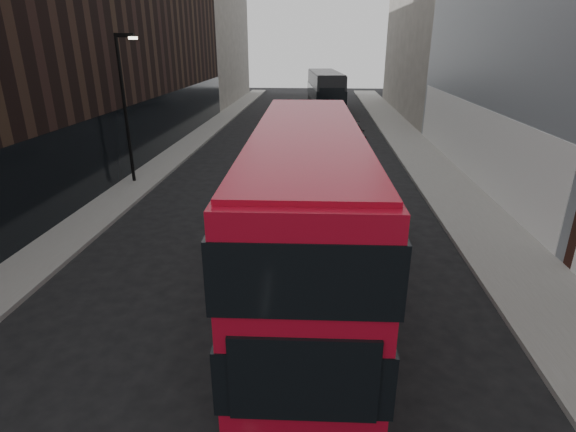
% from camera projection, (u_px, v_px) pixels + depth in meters
% --- Properties ---
extents(sidewalk_right, '(3.00, 80.00, 0.15)m').
position_uv_depth(sidewalk_right, '(420.00, 155.00, 28.46)').
color(sidewalk_right, slate).
rests_on(sidewalk_right, ground).
extents(sidewalk_left, '(2.00, 80.00, 0.15)m').
position_uv_depth(sidewalk_left, '(180.00, 151.00, 29.47)').
color(sidewalk_left, slate).
rests_on(sidewalk_left, ground).
extents(building_victorian, '(6.50, 24.00, 21.00)m').
position_uv_depth(building_victorian, '(431.00, 9.00, 42.41)').
color(building_victorian, slate).
rests_on(building_victorian, ground).
extents(building_left_mid, '(5.00, 24.00, 14.00)m').
position_uv_depth(building_left_mid, '(144.00, 38.00, 31.84)').
color(building_left_mid, black).
rests_on(building_left_mid, ground).
extents(building_left_far, '(5.00, 20.00, 13.00)m').
position_uv_depth(building_left_far, '(214.00, 45.00, 52.49)').
color(building_left_far, slate).
rests_on(building_left_far, ground).
extents(street_lamp, '(1.06, 0.22, 7.00)m').
position_uv_depth(street_lamp, '(126.00, 100.00, 21.49)').
color(street_lamp, black).
rests_on(street_lamp, sidewalk_left).
extents(red_bus, '(3.09, 11.93, 4.78)m').
position_uv_depth(red_bus, '(306.00, 207.00, 11.97)').
color(red_bus, maroon).
rests_on(red_bus, ground).
extents(grey_bus, '(4.03, 12.38, 3.93)m').
position_uv_depth(grey_bus, '(325.00, 90.00, 46.94)').
color(grey_bus, black).
rests_on(grey_bus, ground).
extents(car_a, '(1.77, 3.99, 1.33)m').
position_uv_depth(car_a, '(360.00, 166.00, 23.70)').
color(car_a, black).
rests_on(car_a, ground).
extents(car_b, '(1.92, 4.57, 1.47)m').
position_uv_depth(car_b, '(310.00, 149.00, 27.17)').
color(car_b, gray).
rests_on(car_b, ground).
extents(car_c, '(1.89, 4.40, 1.26)m').
position_uv_depth(car_c, '(352.00, 133.00, 32.50)').
color(car_c, black).
rests_on(car_c, ground).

